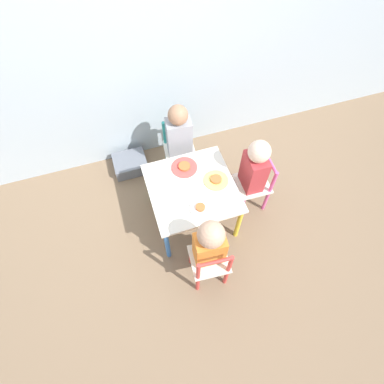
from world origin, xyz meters
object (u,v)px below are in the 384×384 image
(chair_red, at_px, (210,263))
(storage_bin, at_px, (130,164))
(child_front, at_px, (209,245))
(chair_teal, at_px, (179,149))
(child_right, at_px, (252,171))
(chair_pink, at_px, (254,184))
(plate_right, at_px, (216,180))
(plate_front, at_px, (200,208))
(kids_table, at_px, (192,191))
(plate_back, at_px, (184,167))
(child_back, at_px, (180,139))

(chair_red, xyz_separation_m, storage_bin, (-0.35, 1.19, -0.20))
(chair_red, distance_m, child_front, 0.20)
(chair_teal, relative_size, child_right, 0.69)
(chair_pink, relative_size, storage_bin, 1.77)
(child_right, distance_m, plate_right, 0.28)
(plate_front, bearing_deg, child_front, -97.56)
(kids_table, height_order, child_front, child_front)
(kids_table, relative_size, plate_back, 3.19)
(plate_right, distance_m, plate_back, 0.27)
(chair_teal, relative_size, plate_right, 2.85)
(child_right, height_order, plate_front, child_right)
(kids_table, xyz_separation_m, chair_pink, (0.53, -0.02, -0.12))
(plate_right, bearing_deg, storage_bin, 131.15)
(kids_table, bearing_deg, child_right, -2.00)
(plate_front, bearing_deg, child_back, 86.03)
(plate_front, bearing_deg, chair_red, -97.02)
(plate_right, bearing_deg, chair_pink, -3.11)
(child_front, xyz_separation_m, child_right, (0.51, 0.45, 0.01))
(chair_red, bearing_deg, chair_teal, -90.53)
(storage_bin, bearing_deg, child_front, -72.63)
(child_front, bearing_deg, child_right, -133.76)
(chair_red, relative_size, chair_teal, 1.00)
(kids_table, distance_m, plate_back, 0.20)
(chair_teal, bearing_deg, child_front, -89.51)
(plate_back, distance_m, storage_bin, 0.73)
(chair_pink, xyz_separation_m, plate_back, (-0.53, 0.21, 0.19))
(chair_teal, height_order, child_right, child_right)
(chair_teal, height_order, child_back, child_back)
(chair_red, bearing_deg, kids_table, -90.00)
(plate_front, bearing_deg, storage_bin, 114.63)
(kids_table, xyz_separation_m, storage_bin, (-0.39, 0.67, -0.32))
(child_back, height_order, plate_front, child_back)
(chair_teal, bearing_deg, chair_pink, -43.21)
(chair_pink, distance_m, child_back, 0.72)
(child_front, xyz_separation_m, storage_bin, (-0.35, 1.13, -0.39))
(chair_teal, relative_size, child_back, 0.68)
(kids_table, distance_m, plate_front, 0.20)
(chair_teal, bearing_deg, child_right, -46.88)
(chair_red, height_order, chair_teal, same)
(plate_back, relative_size, storage_bin, 0.67)
(chair_pink, bearing_deg, storage_bin, -124.55)
(chair_pink, relative_size, plate_right, 2.85)
(kids_table, height_order, chair_teal, chair_teal)
(chair_teal, bearing_deg, plate_right, -69.80)
(chair_pink, distance_m, child_right, 0.21)
(child_front, height_order, storage_bin, child_front)
(child_right, xyz_separation_m, plate_back, (-0.47, 0.21, -0.01))
(chair_red, relative_size, child_back, 0.68)
(child_front, relative_size, child_right, 0.96)
(child_back, distance_m, plate_front, 0.66)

